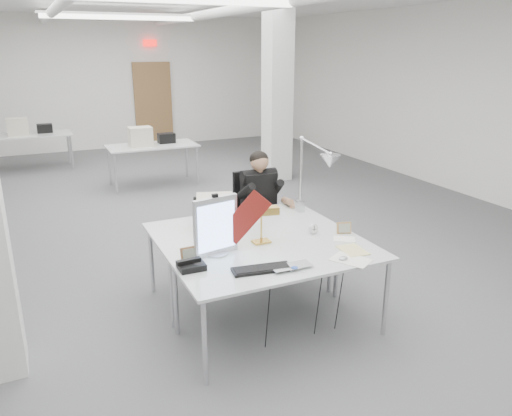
# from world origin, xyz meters

# --- Properties ---
(room_shell) EXTENTS (10.04, 14.04, 3.24)m
(room_shell) POSITION_xyz_m (0.04, 0.13, 1.69)
(room_shell) COLOR #535355
(room_shell) RESTS_ON ground
(desk_main) EXTENTS (1.80, 0.90, 0.02)m
(desk_main) POSITION_xyz_m (0.00, -2.50, 0.74)
(desk_main) COLOR silver
(desk_main) RESTS_ON room_shell
(desk_second) EXTENTS (1.80, 0.90, 0.02)m
(desk_second) POSITION_xyz_m (0.00, -1.60, 0.74)
(desk_second) COLOR silver
(desk_second) RESTS_ON room_shell
(bg_desk_a) EXTENTS (1.60, 0.80, 0.02)m
(bg_desk_a) POSITION_xyz_m (0.20, 3.00, 0.74)
(bg_desk_a) COLOR silver
(bg_desk_a) RESTS_ON room_shell
(bg_desk_b) EXTENTS (1.60, 0.80, 0.02)m
(bg_desk_b) POSITION_xyz_m (-1.80, 5.20, 0.74)
(bg_desk_b) COLOR silver
(bg_desk_b) RESTS_ON room_shell
(office_chair) EXTENTS (0.48, 0.48, 0.95)m
(office_chair) POSITION_xyz_m (0.52, -0.90, 0.47)
(office_chair) COLOR black
(office_chair) RESTS_ON room_shell
(seated_person) EXTENTS (0.52, 0.64, 0.93)m
(seated_person) POSITION_xyz_m (0.52, -0.95, 0.90)
(seated_person) COLOR black
(seated_person) RESTS_ON office_chair
(monitor) EXTENTS (0.41, 0.12, 0.51)m
(monitor) POSITION_xyz_m (-0.48, -2.21, 1.01)
(monitor) COLOR silver
(monitor) RESTS_ON desk_main
(pennant) EXTENTS (0.43, 0.21, 0.50)m
(pennant) POSITION_xyz_m (-0.23, -2.24, 1.06)
(pennant) COLOR maroon
(pennant) RESTS_ON monitor
(keyboard) EXTENTS (0.50, 0.23, 0.02)m
(keyboard) POSITION_xyz_m (-0.27, -2.68, 0.77)
(keyboard) COLOR black
(keyboard) RESTS_ON desk_main
(laptop) EXTENTS (0.34, 0.22, 0.03)m
(laptop) POSITION_xyz_m (-0.04, -2.79, 0.77)
(laptop) COLOR #B6B6BB
(laptop) RESTS_ON desk_main
(mouse) EXTENTS (0.10, 0.08, 0.03)m
(mouse) POSITION_xyz_m (0.44, -2.78, 0.77)
(mouse) COLOR #AAAAAE
(mouse) RESTS_ON desk_main
(bankers_lamp) EXTENTS (0.30, 0.17, 0.32)m
(bankers_lamp) POSITION_xyz_m (-0.02, -2.13, 0.92)
(bankers_lamp) COLOR #B98D3A
(bankers_lamp) RESTS_ON desk_main
(desk_phone) EXTENTS (0.21, 0.19, 0.05)m
(desk_phone) POSITION_xyz_m (-0.77, -2.41, 0.78)
(desk_phone) COLOR black
(desk_phone) RESTS_ON desk_main
(picture_frame_left) EXTENTS (0.15, 0.04, 0.12)m
(picture_frame_left) POSITION_xyz_m (-0.74, -2.24, 0.81)
(picture_frame_left) COLOR #996642
(picture_frame_left) RESTS_ON desk_main
(picture_frame_right) EXTENTS (0.15, 0.08, 0.11)m
(picture_frame_right) POSITION_xyz_m (0.81, -2.25, 0.81)
(picture_frame_right) COLOR #B4834D
(picture_frame_right) RESTS_ON desk_main
(desk_clock) EXTENTS (0.10, 0.04, 0.10)m
(desk_clock) POSITION_xyz_m (0.53, -2.13, 0.81)
(desk_clock) COLOR silver
(desk_clock) RESTS_ON desk_main
(paper_stack_a) EXTENTS (0.35, 0.39, 0.01)m
(paper_stack_a) POSITION_xyz_m (0.50, -2.81, 0.76)
(paper_stack_a) COLOR white
(paper_stack_a) RESTS_ON desk_main
(paper_stack_b) EXTENTS (0.22, 0.29, 0.01)m
(paper_stack_b) POSITION_xyz_m (0.63, -2.64, 0.76)
(paper_stack_b) COLOR #DFD685
(paper_stack_b) RESTS_ON desk_main
(paper_stack_c) EXTENTS (0.25, 0.23, 0.01)m
(paper_stack_c) POSITION_xyz_m (0.72, -2.39, 0.76)
(paper_stack_c) COLOR white
(paper_stack_c) RESTS_ON desk_main
(beige_monitor) EXTENTS (0.44, 0.43, 0.33)m
(beige_monitor) POSITION_xyz_m (-0.27, -1.62, 0.92)
(beige_monitor) COLOR beige
(beige_monitor) RESTS_ON desk_second
(architect_lamp) EXTENTS (0.27, 0.65, 0.81)m
(architect_lamp) POSITION_xyz_m (0.75, -1.73, 1.16)
(architect_lamp) COLOR silver
(architect_lamp) RESTS_ON desk_second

